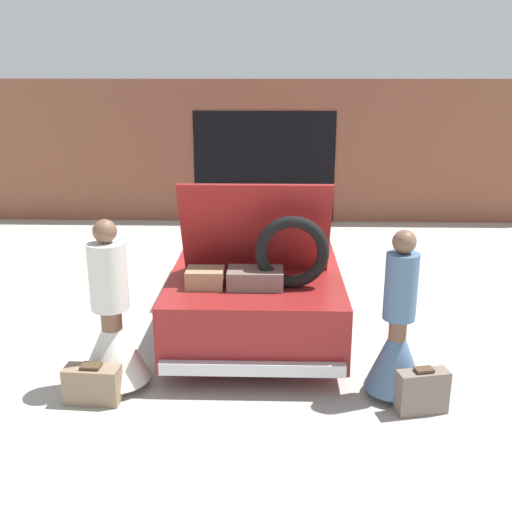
% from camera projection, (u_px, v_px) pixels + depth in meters
% --- Properties ---
extents(ground_plane, '(40.00, 40.00, 0.00)m').
position_uv_depth(ground_plane, '(259.00, 294.00, 8.25)').
color(ground_plane, '#ADA89E').
extents(garage_wall_back, '(12.00, 0.14, 2.80)m').
position_uv_depth(garage_wall_back, '(264.00, 152.00, 11.89)').
color(garage_wall_back, brown).
rests_on(garage_wall_back, ground_plane).
extents(car, '(1.88, 5.43, 1.88)m').
position_uv_depth(car, '(259.00, 252.00, 8.07)').
color(car, maroon).
rests_on(car, ground_plane).
extents(person_left, '(0.68, 0.68, 1.66)m').
position_uv_depth(person_left, '(112.00, 330.00, 5.67)').
color(person_left, brown).
rests_on(person_left, ground_plane).
extents(person_right, '(0.56, 0.56, 1.61)m').
position_uv_depth(person_right, '(397.00, 339.00, 5.50)').
color(person_right, brown).
rests_on(person_right, ground_plane).
extents(suitcase_beside_left_person, '(0.52, 0.25, 0.38)m').
position_uv_depth(suitcase_beside_left_person, '(93.00, 384.00, 5.51)').
color(suitcase_beside_left_person, '#8C7259').
rests_on(suitcase_beside_left_person, ground_plane).
extents(suitcase_beside_right_person, '(0.48, 0.26, 0.43)m').
position_uv_depth(suitcase_beside_right_person, '(422.00, 391.00, 5.33)').
color(suitcase_beside_right_person, '#75665B').
rests_on(suitcase_beside_right_person, ground_plane).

